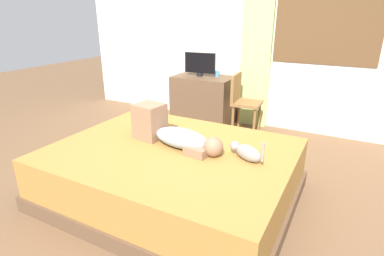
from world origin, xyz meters
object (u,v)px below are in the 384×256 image
Objects in this scene: cat at (246,152)px; cup at (217,74)px; bed at (172,173)px; tv_monitor at (200,64)px; person_lying at (173,133)px; desk at (203,100)px; chair_by_desk at (242,99)px.

cat is 2.33m from cup.
bed is 4.50× the size of tv_monitor.
cat is 2.41m from tv_monitor.
cup is (-0.45, 2.02, 0.17)m from person_lying.
desk is at bearing 108.14° from person_lying.
cat is 0.39× the size of chair_by_desk.
desk is 1.05× the size of chair_by_desk.
chair_by_desk is at bearing -12.19° from tv_monitor.
bed is 6.47× the size of cat.
desk is at bearing 166.71° from chair_by_desk.
person_lying is at bearing -91.60° from chair_by_desk.
tv_monitor reaches higher than chair_by_desk.
tv_monitor is 0.56× the size of chair_by_desk.
person_lying is 10.61× the size of cup.
tv_monitor is at bearing 110.07° from bed.
person_lying is 1.10× the size of chair_by_desk.
cat reaches higher than bed.
person_lying reaches higher than cup.
chair_by_desk is (0.75, -0.16, -0.41)m from tv_monitor.
person_lying is 1.05× the size of desk.
desk is at bearing -0.00° from tv_monitor.
cat is 0.70× the size of tv_monitor.
bed is 2.52× the size of chair_by_desk.
tv_monitor is at bearing 126.09° from cat.
cup is at bearing 18.18° from tv_monitor.
desk is at bearing 108.46° from bed.
tv_monitor is (-0.70, 1.94, 0.31)m from person_lying.
cup is at bearing 102.52° from person_lying.
tv_monitor is 0.30m from cup.
desk reaches higher than bed.
person_lying is 2.08m from cup.
bed is at bearing -64.89° from person_lying.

